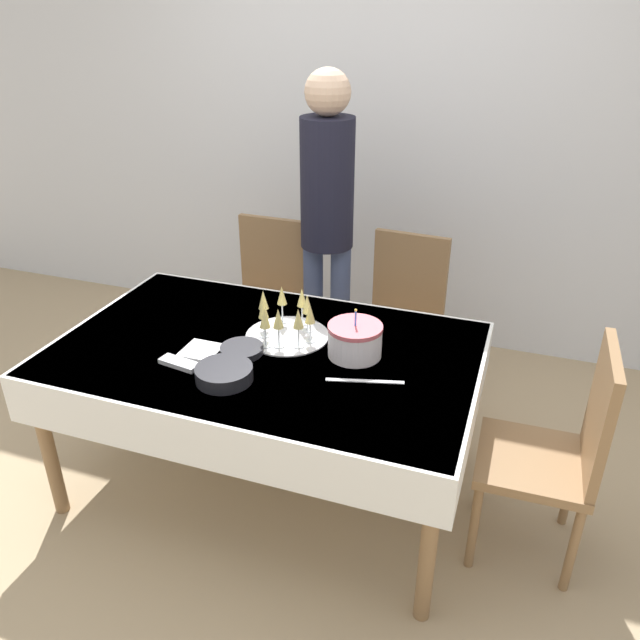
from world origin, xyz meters
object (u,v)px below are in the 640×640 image
object	(u,v)px
dining_chair_right_end	(560,447)
plate_stack_dessert	(242,350)
birthday_cake	(355,340)
person_standing	(327,206)
champagne_tray	(286,318)
plate_stack_main	(224,374)
dining_chair_far_right	(402,317)
dining_chair_far_left	(267,296)

from	to	relation	value
dining_chair_right_end	plate_stack_dessert	xyz separation A→B (m)	(-1.28, -0.07, 0.22)
dining_chair_right_end	birthday_cake	size ratio (longest dim) A/B	4.26
person_standing	champagne_tray	bearing A→B (deg)	-83.28
plate_stack_main	person_standing	world-z (taller)	person_standing
dining_chair_far_right	plate_stack_dessert	xyz separation A→B (m)	(-0.47, -0.94, 0.22)
dining_chair_far_left	dining_chair_far_right	world-z (taller)	same
champagne_tray	birthday_cake	bearing A→B (deg)	-9.76
champagne_tray	person_standing	world-z (taller)	person_standing
dining_chair_right_end	plate_stack_dessert	size ratio (longest dim) A/B	5.29
champagne_tray	person_standing	distance (m)	0.86
plate_stack_main	plate_stack_dessert	xyz separation A→B (m)	(-0.03, 0.21, -0.01)
person_standing	plate_stack_main	bearing A→B (deg)	-89.77
dining_chair_right_end	dining_chair_far_right	bearing A→B (deg)	132.79
plate_stack_main	plate_stack_dessert	world-z (taller)	plate_stack_main
dining_chair_far_right	dining_chair_far_left	bearing A→B (deg)	179.98
champagne_tray	person_standing	bearing A→B (deg)	96.72
person_standing	birthday_cake	bearing A→B (deg)	-64.40
dining_chair_far_left	dining_chair_right_end	distance (m)	1.81
dining_chair_far_right	person_standing	xyz separation A→B (m)	(-0.45, 0.07, 0.54)
dining_chair_far_left	dining_chair_right_end	xyz separation A→B (m)	(1.59, -0.87, 0.00)
champagne_tray	person_standing	size ratio (longest dim) A/B	0.21
birthday_cake	dining_chair_far_left	bearing A→B (deg)	133.23
dining_chair_far_left	person_standing	distance (m)	0.64
dining_chair_right_end	dining_chair_far_left	bearing A→B (deg)	151.31
person_standing	dining_chair_far_left	bearing A→B (deg)	-167.83
champagne_tray	plate_stack_main	size ratio (longest dim) A/B	1.64
plate_stack_main	plate_stack_dessert	size ratio (longest dim) A/B	1.23
dining_chair_far_right	dining_chair_right_end	bearing A→B (deg)	-47.21
plate_stack_dessert	person_standing	world-z (taller)	person_standing
dining_chair_far_left	plate_stack_dessert	distance (m)	1.02
dining_chair_far_right	person_standing	bearing A→B (deg)	170.77
dining_chair_far_right	champagne_tray	distance (m)	0.88
champagne_tray	plate_stack_main	world-z (taller)	champagne_tray
champagne_tray	plate_stack_dessert	distance (m)	0.24
champagne_tray	plate_stack_dessert	world-z (taller)	champagne_tray
birthday_cake	plate_stack_dessert	xyz separation A→B (m)	(-0.44, -0.14, -0.05)
dining_chair_far_left	plate_stack_dessert	size ratio (longest dim) A/B	5.29
plate_stack_main	champagne_tray	bearing A→B (deg)	77.14
dining_chair_right_end	champagne_tray	size ratio (longest dim) A/B	2.63
plate_stack_main	person_standing	distance (m)	1.26
dining_chair_far_left	person_standing	xyz separation A→B (m)	(0.34, 0.07, 0.54)
plate_stack_main	person_standing	xyz separation A→B (m)	(-0.00, 1.22, 0.31)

